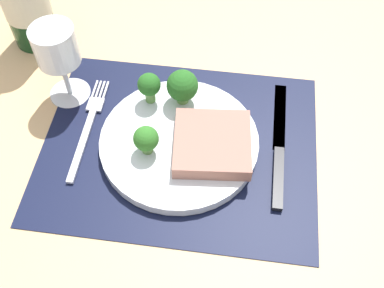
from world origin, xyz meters
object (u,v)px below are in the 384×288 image
object	(u,v)px
fork	(88,127)
wine_glass	(57,51)
plate	(179,142)
steak	(212,144)
knife	(279,152)

from	to	relation	value
fork	wine_glass	distance (cm)	11.91
plate	steak	bearing A→B (deg)	-11.21
wine_glass	knife	bearing A→B (deg)	-12.51
knife	plate	bearing A→B (deg)	-174.82
plate	wine_glass	world-z (taller)	wine_glass
plate	knife	bearing A→B (deg)	2.09
fork	knife	bearing A→B (deg)	-0.75
knife	wine_glass	size ratio (longest dim) A/B	1.75
steak	knife	xyz separation A→B (cm)	(9.65, 1.50, -2.44)
steak	wine_glass	world-z (taller)	wine_glass
plate	steak	world-z (taller)	steak
fork	wine_glass	world-z (taller)	wine_glass
knife	steak	bearing A→B (deg)	-168.08
steak	wine_glass	xyz separation A→B (cm)	(-23.77, 8.92, 6.27)
steak	fork	distance (cm)	19.34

